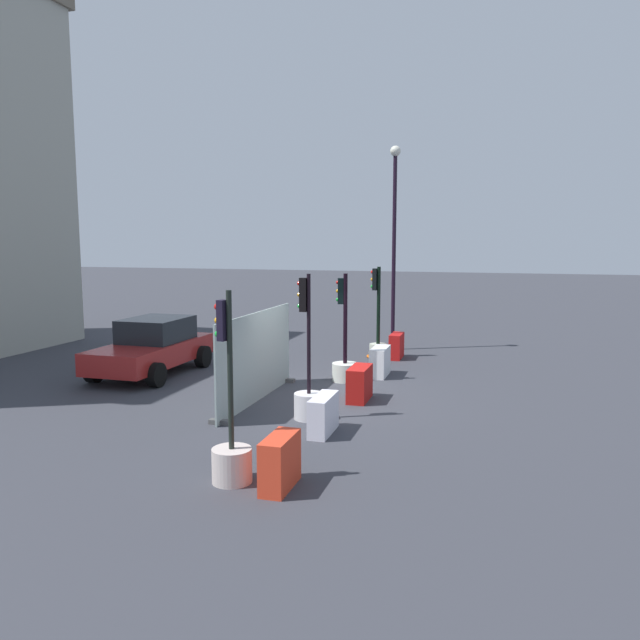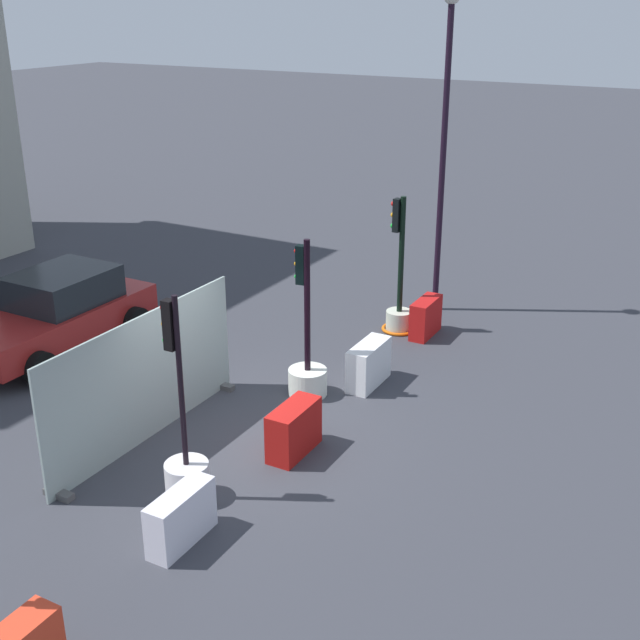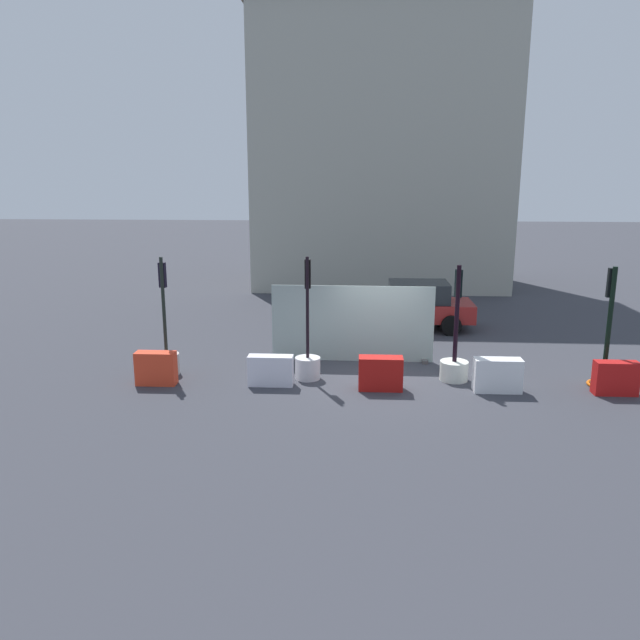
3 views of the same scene
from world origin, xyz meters
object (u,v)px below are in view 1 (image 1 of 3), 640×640
traffic_light_2 (345,362)px  construction_barrier_2 (360,384)px  traffic_light_0 (231,449)px  traffic_light_3 (378,339)px  construction_barrier_4 (396,346)px  construction_barrier_0 (280,462)px  street_lamp_post (394,226)px  construction_barrier_3 (380,362)px  car_red_compact (153,347)px  traffic_light_1 (309,394)px  construction_barrier_1 (323,415)px

traffic_light_2 → construction_barrier_2: traffic_light_2 is taller
traffic_light_0 → traffic_light_3: (11.11, -0.17, 0.08)m
traffic_light_2 → construction_barrier_4: bearing=-12.4°
construction_barrier_0 → street_lamp_post: size_ratio=0.14×
traffic_light_0 → traffic_light_3: 11.12m
construction_barrier_4 → construction_barrier_3: bearing=179.8°
traffic_light_2 → traffic_light_3: 3.65m
traffic_light_2 → traffic_light_3: bearing=-3.0°
traffic_light_3 → car_red_compact: (-4.32, 5.75, 0.17)m
traffic_light_1 → construction_barrier_3: (4.66, -0.66, -0.14)m
traffic_light_1 → construction_barrier_1: bearing=-146.0°
traffic_light_0 → car_red_compact: size_ratio=0.72×
traffic_light_2 → construction_barrier_0: traffic_light_2 is taller
traffic_light_2 → construction_barrier_3: (0.92, -0.80, -0.13)m
construction_barrier_3 → traffic_light_3: bearing=12.6°
traffic_light_1 → construction_barrier_4: traffic_light_1 is taller
traffic_light_0 → construction_barrier_1: (2.86, -0.71, -0.16)m
traffic_light_1 → construction_barrier_2: traffic_light_1 is taller
traffic_light_3 → street_lamp_post: bearing=-7.6°
traffic_light_0 → street_lamp_post: (12.73, -0.38, 3.77)m
traffic_light_2 → street_lamp_post: (5.25, -0.41, 3.77)m
construction_barrier_4 → traffic_light_0: bearing=176.0°
traffic_light_1 → construction_barrier_0: traffic_light_1 is taller
construction_barrier_4 → street_lamp_post: (1.57, 0.40, 3.91)m
construction_barrier_0 → construction_barrier_4: 11.16m
car_red_compact → street_lamp_post: street_lamp_post is taller
construction_barrier_3 → street_lamp_post: street_lamp_post is taller
construction_barrier_1 → construction_barrier_3: (5.53, -0.07, 0.03)m
traffic_light_3 → construction_barrier_2: traffic_light_3 is taller
construction_barrier_2 → street_lamp_post: (7.15, 0.44, 3.90)m
traffic_light_0 → construction_barrier_3: traffic_light_0 is taller
construction_barrier_0 → construction_barrier_3: size_ratio=0.87×
traffic_light_0 → construction_barrier_4: traffic_light_0 is taller
construction_barrier_1 → construction_barrier_4: size_ratio=1.10×
traffic_light_2 → construction_barrier_0: (-7.48, -0.86, -0.13)m
traffic_light_2 → construction_barrier_3: size_ratio=2.60×
traffic_light_2 → construction_barrier_2: 2.08m
traffic_light_2 → construction_barrier_1: bearing=-171.0°
construction_barrier_3 → construction_barrier_4: size_ratio=1.12×
construction_barrier_4 → street_lamp_post: size_ratio=0.14×
construction_barrier_0 → street_lamp_post: 13.32m
traffic_light_3 → construction_barrier_1: size_ratio=2.67×
construction_barrier_4 → traffic_light_3: bearing=93.7°
construction_barrier_0 → construction_barrier_4: construction_barrier_0 is taller
construction_barrier_0 → construction_barrier_4: bearing=0.2°
construction_barrier_0 → street_lamp_post: (12.73, 0.45, 3.89)m
street_lamp_post → construction_barrier_3: bearing=-174.8°
construction_barrier_4 → street_lamp_post: bearing=14.4°
traffic_light_3 → construction_barrier_1: traffic_light_3 is taller
traffic_light_1 → construction_barrier_0: (-3.74, -0.72, -0.13)m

